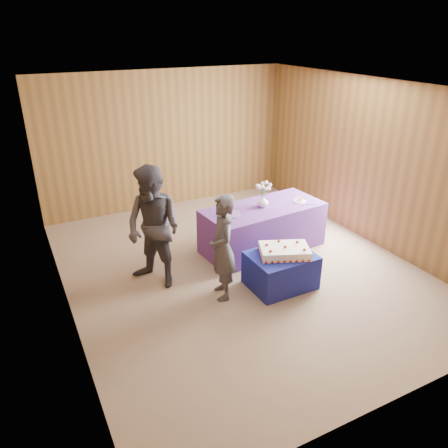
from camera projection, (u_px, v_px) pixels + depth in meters
ground at (238, 268)px, 6.76m from camera, size 6.00×6.00×0.00m
room_shell at (240, 155)px, 6.01m from camera, size 5.04×6.04×2.72m
cake_table at (281, 270)px, 6.22m from camera, size 0.91×0.71×0.50m
serving_table at (263, 228)px, 7.23m from camera, size 2.07×1.07×0.75m
sheet_cake at (284, 251)px, 6.09m from camera, size 0.83×0.71×0.16m
vase at (263, 201)px, 7.03m from camera, size 0.20×0.20×0.18m
flower_spray at (263, 186)px, 6.93m from camera, size 0.26×0.26×0.20m
platter at (229, 214)px, 6.78m from camera, size 0.44×0.44×0.02m
plate at (300, 201)px, 7.28m from camera, size 0.24×0.24×0.01m
cake_slice at (300, 199)px, 7.26m from camera, size 0.09×0.08×0.08m
knife at (308, 205)px, 7.14m from camera, size 0.26×0.09×0.00m
guest_left at (222, 248)px, 5.79m from camera, size 0.47×0.61×1.48m
guest_right at (154, 228)px, 6.02m from camera, size 1.02×1.08×1.76m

